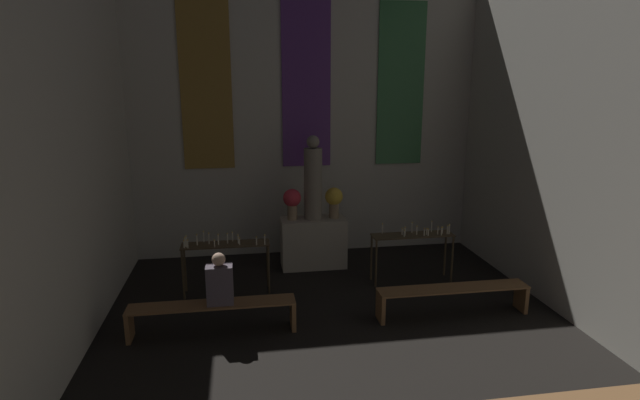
% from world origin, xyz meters
% --- Properties ---
extents(wall_back, '(7.00, 0.16, 5.62)m').
position_xyz_m(wall_back, '(0.00, 10.34, 2.84)').
color(wall_back, beige).
rests_on(wall_back, ground_plane).
extents(altar, '(1.21, 0.57, 0.94)m').
position_xyz_m(altar, '(0.00, 9.39, 0.47)').
color(altar, '#ADA38E').
rests_on(altar, ground_plane).
extents(statue, '(0.33, 0.33, 1.55)m').
position_xyz_m(statue, '(0.00, 9.39, 1.66)').
color(statue, gray).
rests_on(statue, altar).
extents(flower_vase_left, '(0.33, 0.33, 0.58)m').
position_xyz_m(flower_vase_left, '(-0.39, 9.39, 1.29)').
color(flower_vase_left, '#937A5B').
rests_on(flower_vase_left, altar).
extents(flower_vase_right, '(0.33, 0.33, 0.58)m').
position_xyz_m(flower_vase_right, '(0.39, 9.39, 1.29)').
color(flower_vase_right, '#937A5B').
rests_on(flower_vase_right, altar).
extents(candle_rack_left, '(1.43, 0.37, 1.05)m').
position_xyz_m(candle_rack_left, '(-1.61, 8.40, 0.73)').
color(candle_rack_left, '#473823').
rests_on(candle_rack_left, ground_plane).
extents(candle_rack_right, '(1.43, 0.37, 1.06)m').
position_xyz_m(candle_rack_right, '(1.61, 8.40, 0.73)').
color(candle_rack_right, '#473823').
rests_on(candle_rack_right, ground_plane).
extents(pew_back_left, '(2.29, 0.36, 0.45)m').
position_xyz_m(pew_back_left, '(-1.76, 7.01, 0.34)').
color(pew_back_left, brown).
rests_on(pew_back_left, ground_plane).
extents(pew_back_right, '(2.29, 0.36, 0.45)m').
position_xyz_m(pew_back_right, '(1.76, 7.01, 0.34)').
color(pew_back_right, brown).
rests_on(pew_back_right, ground_plane).
extents(person_seated, '(0.36, 0.24, 0.73)m').
position_xyz_m(person_seated, '(-1.65, 7.01, 0.76)').
color(person_seated, '#564C56').
rests_on(person_seated, pew_back_left).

